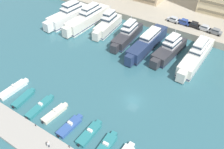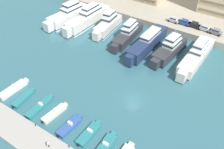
{
  "view_description": "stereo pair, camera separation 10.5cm",
  "coord_description": "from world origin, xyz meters",
  "px_view_note": "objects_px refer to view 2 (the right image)",
  "views": [
    {
      "loc": [
        19.04,
        -37.6,
        43.08
      ],
      "look_at": [
        -7.9,
        2.69,
        2.5
      ],
      "focal_mm": 40.0,
      "sensor_mm": 36.0,
      "label": 1
    },
    {
      "loc": [
        19.12,
        -37.54,
        43.08
      ],
      "look_at": [
        -7.9,
        2.69,
        2.5
      ],
      "focal_mm": 40.0,
      "sensor_mm": 36.0,
      "label": 2
    }
  ],
  "objects_px": {
    "motorboat_teal_left": "(23,98)",
    "motorboat_cream_center_left": "(55,113)",
    "car_grey_center": "(216,31)",
    "car_silver_center_left": "(205,28)",
    "pedestrian_mid_deck": "(48,144)",
    "motorboat_teal_center_right": "(89,133)",
    "yacht_navy_center": "(147,43)",
    "car_blue_left": "(184,22)",
    "motorboat_teal_mid_left": "(40,107)",
    "yacht_charcoal_center_left": "(128,34)",
    "yacht_ivory_left": "(88,18)",
    "motorboat_teal_mid_right": "(105,147)",
    "yacht_ivory_mid_left": "(108,24)",
    "yacht_ivory_mid_right": "(197,55)",
    "car_black_mid_left": "(194,25)",
    "yacht_charcoal_center_right": "(169,49)",
    "car_silver_far_left": "(174,19)",
    "motorboat_blue_center": "(70,126)",
    "motorboat_white_far_left": "(13,89)",
    "yacht_white_far_left": "(69,15)"
  },
  "relations": [
    {
      "from": "pedestrian_mid_deck",
      "to": "motorboat_teal_mid_right",
      "type": "bearing_deg",
      "value": 34.6
    },
    {
      "from": "motorboat_cream_center_left",
      "to": "car_silver_far_left",
      "type": "xyz_separation_m",
      "value": [
        6.16,
        51.47,
        2.78
      ]
    },
    {
      "from": "yacht_ivory_left",
      "to": "yacht_charcoal_center_left",
      "type": "relative_size",
      "value": 1.27
    },
    {
      "from": "motorboat_cream_center_left",
      "to": "car_grey_center",
      "type": "xyz_separation_m",
      "value": [
        20.37,
        51.38,
        2.78
      ]
    },
    {
      "from": "yacht_charcoal_center_left",
      "to": "yacht_navy_center",
      "type": "height_order",
      "value": "yacht_charcoal_center_left"
    },
    {
      "from": "motorboat_teal_center_right",
      "to": "car_grey_center",
      "type": "xyz_separation_m",
      "value": [
        10.56,
        51.37,
        2.83
      ]
    },
    {
      "from": "motorboat_teal_center_right",
      "to": "motorboat_teal_mid_right",
      "type": "bearing_deg",
      "value": -10.41
    },
    {
      "from": "motorboat_teal_left",
      "to": "motorboat_cream_center_left",
      "type": "relative_size",
      "value": 0.98
    },
    {
      "from": "yacht_navy_center",
      "to": "car_blue_left",
      "type": "height_order",
      "value": "yacht_navy_center"
    },
    {
      "from": "motorboat_white_far_left",
      "to": "motorboat_blue_center",
      "type": "xyz_separation_m",
      "value": [
        19.26,
        -0.88,
        -0.06
      ]
    },
    {
      "from": "motorboat_teal_mid_right",
      "to": "pedestrian_mid_deck",
      "type": "xyz_separation_m",
      "value": [
        -9.06,
        -6.25,
        1.22
      ]
    },
    {
      "from": "motorboat_white_far_left",
      "to": "motorboat_blue_center",
      "type": "bearing_deg",
      "value": -2.61
    },
    {
      "from": "motorboat_teal_left",
      "to": "car_blue_left",
      "type": "xyz_separation_m",
      "value": [
        19.29,
        52.5,
        2.81
      ]
    },
    {
      "from": "yacht_ivory_mid_right",
      "to": "car_black_mid_left",
      "type": "xyz_separation_m",
      "value": [
        -6.23,
        15.0,
        0.99
      ]
    },
    {
      "from": "motorboat_teal_mid_left",
      "to": "car_silver_center_left",
      "type": "relative_size",
      "value": 2.02
    },
    {
      "from": "yacht_ivory_mid_left",
      "to": "motorboat_teal_mid_right",
      "type": "xyz_separation_m",
      "value": [
        25.78,
        -38.42,
        -1.92
      ]
    },
    {
      "from": "yacht_white_far_left",
      "to": "yacht_ivory_mid_left",
      "type": "bearing_deg",
      "value": 8.38
    },
    {
      "from": "yacht_ivory_left",
      "to": "motorboat_teal_mid_left",
      "type": "xyz_separation_m",
      "value": [
        15.26,
        -37.71,
        -2.01
      ]
    },
    {
      "from": "motorboat_teal_left",
      "to": "car_silver_center_left",
      "type": "bearing_deg",
      "value": 63.38
    },
    {
      "from": "yacht_ivory_left",
      "to": "motorboat_white_far_left",
      "type": "xyz_separation_m",
      "value": [
        5.38,
        -37.16,
        -1.95
      ]
    },
    {
      "from": "car_silver_center_left",
      "to": "pedestrian_mid_deck",
      "type": "height_order",
      "value": "car_silver_center_left"
    },
    {
      "from": "motorboat_teal_center_right",
      "to": "car_black_mid_left",
      "type": "height_order",
      "value": "car_black_mid_left"
    },
    {
      "from": "yacht_charcoal_center_right",
      "to": "car_silver_far_left",
      "type": "height_order",
      "value": "yacht_charcoal_center_right"
    },
    {
      "from": "motorboat_teal_mid_left",
      "to": "car_black_mid_left",
      "type": "relative_size",
      "value": 2.03
    },
    {
      "from": "yacht_ivory_mid_left",
      "to": "yacht_charcoal_center_left",
      "type": "xyz_separation_m",
      "value": [
        8.66,
        -1.47,
        -0.24
      ]
    },
    {
      "from": "yacht_ivory_mid_left",
      "to": "yacht_charcoal_center_right",
      "type": "distance_m",
      "value": 23.18
    },
    {
      "from": "motorboat_teal_mid_right",
      "to": "motorboat_cream_center_left",
      "type": "bearing_deg",
      "value": 176.66
    },
    {
      "from": "yacht_ivory_mid_left",
      "to": "car_grey_center",
      "type": "height_order",
      "value": "yacht_ivory_mid_left"
    },
    {
      "from": "yacht_ivory_mid_left",
      "to": "yacht_charcoal_center_right",
      "type": "xyz_separation_m",
      "value": [
        23.11,
        -1.84,
        -0.25
      ]
    },
    {
      "from": "yacht_navy_center",
      "to": "motorboat_teal_mid_right",
      "type": "bearing_deg",
      "value": -75.07
    },
    {
      "from": "yacht_ivory_left",
      "to": "motorboat_cream_center_left",
      "type": "distance_m",
      "value": 42.02
    },
    {
      "from": "motorboat_teal_mid_right",
      "to": "yacht_navy_center",
      "type": "bearing_deg",
      "value": 104.93
    },
    {
      "from": "yacht_ivory_mid_right",
      "to": "car_blue_left",
      "type": "height_order",
      "value": "yacht_ivory_mid_right"
    },
    {
      "from": "yacht_ivory_mid_right",
      "to": "pedestrian_mid_deck",
      "type": "height_order",
      "value": "yacht_ivory_mid_right"
    },
    {
      "from": "motorboat_cream_center_left",
      "to": "pedestrian_mid_deck",
      "type": "bearing_deg",
      "value": -52.93
    },
    {
      "from": "car_silver_far_left",
      "to": "yacht_navy_center",
      "type": "bearing_deg",
      "value": -94.69
    },
    {
      "from": "motorboat_teal_left",
      "to": "motorboat_teal_center_right",
      "type": "height_order",
      "value": "motorboat_teal_center_right"
    },
    {
      "from": "yacht_navy_center",
      "to": "pedestrian_mid_deck",
      "type": "height_order",
      "value": "yacht_navy_center"
    },
    {
      "from": "motorboat_teal_center_right",
      "to": "pedestrian_mid_deck",
      "type": "distance_m",
      "value": 8.47
    },
    {
      "from": "motorboat_teal_mid_right",
      "to": "motorboat_teal_left",
      "type": "bearing_deg",
      "value": 179.73
    },
    {
      "from": "yacht_navy_center",
      "to": "car_silver_center_left",
      "type": "relative_size",
      "value": 5.29
    },
    {
      "from": "car_grey_center",
      "to": "motorboat_cream_center_left",
      "type": "bearing_deg",
      "value": -111.62
    },
    {
      "from": "yacht_ivory_left",
      "to": "motorboat_teal_left",
      "type": "relative_size",
      "value": 3.18
    },
    {
      "from": "yacht_ivory_left",
      "to": "motorboat_teal_mid_left",
      "type": "relative_size",
      "value": 2.68
    },
    {
      "from": "motorboat_teal_mid_left",
      "to": "motorboat_cream_center_left",
      "type": "bearing_deg",
      "value": 7.0
    },
    {
      "from": "motorboat_teal_mid_left",
      "to": "car_blue_left",
      "type": "distance_m",
      "value": 54.19
    },
    {
      "from": "motorboat_teal_center_right",
      "to": "motorboat_blue_center",
      "type": "bearing_deg",
      "value": -169.61
    },
    {
      "from": "motorboat_teal_mid_left",
      "to": "motorboat_cream_center_left",
      "type": "height_order",
      "value": "motorboat_cream_center_left"
    },
    {
      "from": "yacht_charcoal_center_right",
      "to": "motorboat_cream_center_left",
      "type": "relative_size",
      "value": 2.38
    },
    {
      "from": "yacht_ivory_left",
      "to": "motorboat_white_far_left",
      "type": "height_order",
      "value": "yacht_ivory_left"
    }
  ]
}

